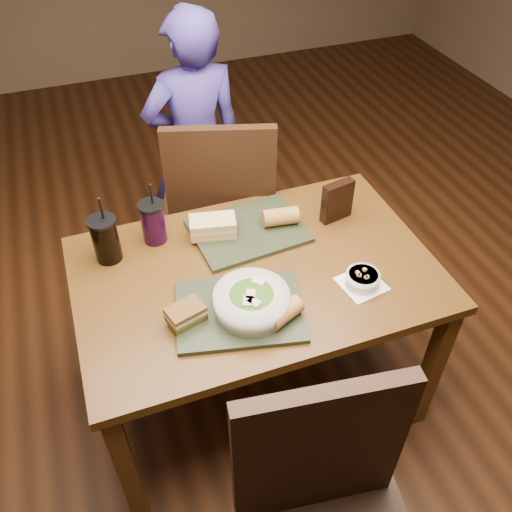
% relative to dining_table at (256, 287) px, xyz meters
% --- Properties ---
extents(ground, '(6.00, 6.00, 0.00)m').
position_rel_dining_table_xyz_m(ground, '(0.00, 0.00, -0.66)').
color(ground, '#381C0B').
rests_on(ground, ground).
extents(dining_table, '(1.30, 0.85, 0.75)m').
position_rel_dining_table_xyz_m(dining_table, '(0.00, 0.00, 0.00)').
color(dining_table, '#4E300F').
rests_on(dining_table, ground).
extents(chair_far, '(0.58, 0.59, 1.07)m').
position_rel_dining_table_xyz_m(chair_far, '(0.02, 0.60, -0.07)').
color(chair_far, black).
rests_on(chair_far, ground).
extents(diner, '(0.52, 0.36, 1.38)m').
position_rel_dining_table_xyz_m(diner, '(0.04, 0.99, 0.03)').
color(diner, '#3C2F82').
rests_on(diner, ground).
extents(tray_near, '(0.48, 0.40, 0.02)m').
position_rel_dining_table_xyz_m(tray_near, '(-0.12, -0.17, 0.10)').
color(tray_near, black).
rests_on(tray_near, dining_table).
extents(tray_far, '(0.45, 0.36, 0.02)m').
position_rel_dining_table_xyz_m(tray_far, '(0.04, 0.21, 0.10)').
color(tray_far, black).
rests_on(tray_far, dining_table).
extents(salad_bowl, '(0.25, 0.25, 0.08)m').
position_rel_dining_table_xyz_m(salad_bowl, '(-0.08, -0.19, 0.15)').
color(salad_bowl, silver).
rests_on(salad_bowl, tray_near).
extents(soup_bowl, '(0.17, 0.17, 0.06)m').
position_rel_dining_table_xyz_m(soup_bowl, '(0.33, -0.20, 0.12)').
color(soup_bowl, white).
rests_on(soup_bowl, dining_table).
extents(sandwich_near, '(0.14, 0.11, 0.06)m').
position_rel_dining_table_xyz_m(sandwich_near, '(-0.30, -0.16, 0.14)').
color(sandwich_near, '#593819').
rests_on(sandwich_near, tray_near).
extents(sandwich_far, '(0.19, 0.13, 0.07)m').
position_rel_dining_table_xyz_m(sandwich_far, '(-0.09, 0.23, 0.14)').
color(sandwich_far, tan).
rests_on(sandwich_far, tray_far).
extents(baguette_near, '(0.14, 0.11, 0.06)m').
position_rel_dining_table_xyz_m(baguette_near, '(0.00, -0.26, 0.14)').
color(baguette_near, '#AD7533').
rests_on(baguette_near, tray_near).
extents(baguette_far, '(0.15, 0.09, 0.07)m').
position_rel_dining_table_xyz_m(baguette_far, '(0.17, 0.20, 0.14)').
color(baguette_far, '#AD7533').
rests_on(baguette_far, tray_far).
extents(cup_cola, '(0.10, 0.10, 0.28)m').
position_rel_dining_table_xyz_m(cup_cola, '(-0.49, 0.25, 0.18)').
color(cup_cola, black).
rests_on(cup_cola, dining_table).
extents(cup_berry, '(0.10, 0.10, 0.26)m').
position_rel_dining_table_xyz_m(cup_berry, '(-0.31, 0.29, 0.18)').
color(cup_berry, black).
rests_on(cup_berry, dining_table).
extents(chip_bag, '(0.14, 0.06, 0.17)m').
position_rel_dining_table_xyz_m(chip_bag, '(0.40, 0.18, 0.18)').
color(chip_bag, black).
rests_on(chip_bag, dining_table).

